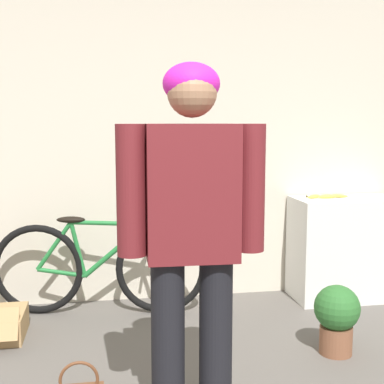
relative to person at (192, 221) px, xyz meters
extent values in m
cube|color=beige|center=(0.18, 1.99, 0.26)|extent=(8.00, 0.06, 2.60)
cube|color=white|center=(0.73, 1.96, -0.69)|extent=(0.08, 0.01, 0.12)
cube|color=white|center=(1.61, 1.70, -0.61)|extent=(0.88, 0.47, 0.86)
cylinder|color=black|center=(-0.12, 0.00, -0.61)|extent=(0.16, 0.16, 0.85)
cylinder|color=black|center=(0.12, 0.00, -0.61)|extent=(0.16, 0.16, 0.85)
cube|color=maroon|center=(0.00, 0.00, 0.13)|extent=(0.43, 0.25, 0.64)
cylinder|color=maroon|center=(-0.28, 0.00, 0.15)|extent=(0.14, 0.14, 0.61)
cylinder|color=maroon|center=(0.28, 0.00, 0.15)|extent=(0.14, 0.14, 0.61)
sphere|color=#A37556|center=(0.00, 0.00, 0.60)|extent=(0.23, 0.23, 0.23)
ellipsoid|color=#D11EAD|center=(0.00, 0.02, 0.64)|extent=(0.27, 0.24, 0.20)
torus|color=black|center=(-0.92, 1.74, -0.68)|extent=(0.71, 0.16, 0.71)
torus|color=black|center=(0.03, 1.60, -0.68)|extent=(0.71, 0.16, 0.71)
cylinder|color=#237A38|center=(-0.74, 1.72, -0.71)|extent=(0.37, 0.09, 0.09)
cylinder|color=#237A38|center=(-0.79, 1.72, -0.50)|extent=(0.30, 0.08, 0.39)
cylinder|color=#237A38|center=(-0.61, 1.69, -0.52)|extent=(0.13, 0.05, 0.43)
cylinder|color=#237A38|center=(-0.32, 1.65, -0.53)|extent=(0.51, 0.12, 0.44)
cylinder|color=#237A38|center=(-0.37, 1.66, -0.32)|extent=(0.58, 0.12, 0.05)
cylinder|color=#237A38|center=(-0.03, 1.61, -0.50)|extent=(0.15, 0.06, 0.37)
cylinder|color=#237A38|center=(-0.07, 1.61, -0.30)|extent=(0.07, 0.04, 0.08)
cylinder|color=#237A38|center=(-0.05, 1.61, -0.27)|extent=(0.09, 0.46, 0.02)
ellipsoid|color=black|center=(-0.65, 1.70, -0.29)|extent=(0.23, 0.11, 0.05)
ellipsoid|color=#EAD64C|center=(1.44, 1.72, -0.16)|extent=(0.17, 0.03, 0.03)
ellipsoid|color=#EAD64C|center=(1.33, 1.73, -0.16)|extent=(0.15, 0.09, 0.03)
ellipsoid|color=#EAD64C|center=(1.55, 1.73, -0.16)|extent=(0.15, 0.09, 0.03)
sphere|color=brown|center=(1.27, 1.74, -0.16)|extent=(0.02, 0.02, 0.02)
torus|color=brown|center=(-0.55, 0.12, -0.81)|extent=(0.20, 0.02, 0.20)
cylinder|color=brown|center=(1.06, 0.67, -0.95)|extent=(0.21, 0.21, 0.18)
sphere|color=#2D6B2D|center=(1.06, 0.67, -0.73)|extent=(0.30, 0.30, 0.30)
camera|label=1|loc=(-0.42, -2.44, 0.47)|focal=50.00mm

